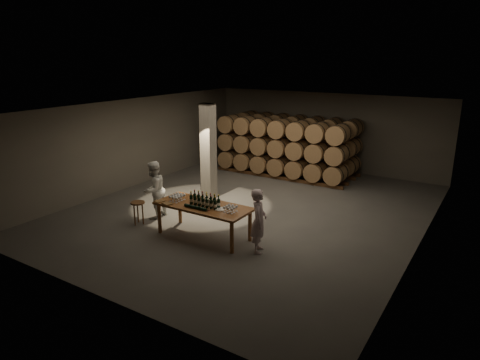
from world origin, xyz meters
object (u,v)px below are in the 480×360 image
Objects in this scene: notebook_near at (167,204)px; stool at (138,206)px; person_man at (259,221)px; plate at (220,209)px; tasting_table at (203,209)px; bottle_cluster at (205,201)px; person_woman at (154,190)px.

stool is at bearing -170.76° from notebook_near.
plate is at bearing 66.26° from person_man.
notebook_near reaches higher than stool.
notebook_near is (-0.85, -0.45, 0.12)m from tasting_table.
stool is (-2.70, -0.25, -0.36)m from plate.
person_man reaches higher than plate.
plate is at bearing 33.05° from notebook_near.
bottle_cluster is at bearing -179.70° from plate.
tasting_table is 8.84× the size of plate.
tasting_table is 2.99× the size of bottle_cluster.
person_woman reaches higher than bottle_cluster.
person_woman is at bearing 87.21° from stool.
person_man is (1.60, 0.04, -0.21)m from bottle_cluster.
stool is 3.84m from person_man.
bottle_cluster is 2.96× the size of plate.
plate is 1.14× the size of notebook_near.
bottle_cluster is 2.22m from person_woman.
tasting_table is at bearing 44.53° from notebook_near.
plate reaches higher than tasting_table.
notebook_near is (-0.93, -0.42, -0.11)m from bottle_cluster.
bottle_cluster is 1.02m from notebook_near.
tasting_table is 10.03× the size of notebook_near.
stool is 0.39× the size of person_woman.
person_man reaches higher than bottle_cluster.
stool is 0.72m from person_woman.
person_man is at bearing 0.12° from tasting_table.
tasting_table is at bearing 176.77° from plate.
bottle_cluster reaches higher than stool.
tasting_table is 2.17m from stool.
tasting_table is 1.51× the size of person_woman.
tasting_table is 0.25m from bottle_cluster.
notebook_near is 0.15× the size of person_woman.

